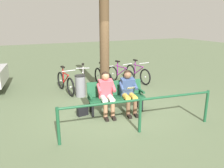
% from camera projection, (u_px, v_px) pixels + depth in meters
% --- Properties ---
extents(ground_plane, '(40.00, 40.00, 0.00)m').
position_uv_depth(ground_plane, '(113.00, 109.00, 6.63)').
color(ground_plane, '#566647').
extents(bench, '(1.66, 0.72, 0.87)m').
position_uv_depth(bench, '(116.00, 94.00, 6.41)').
color(bench, '#194C2D').
rests_on(bench, ground).
extents(person_reading, '(0.53, 0.81, 1.20)m').
position_uv_depth(person_reading, '(128.00, 90.00, 6.29)').
color(person_reading, '#334772').
rests_on(person_reading, ground).
extents(person_companion, '(0.53, 0.81, 1.20)m').
position_uv_depth(person_companion, '(106.00, 91.00, 6.13)').
color(person_companion, '#D84C59').
rests_on(person_companion, ground).
extents(handbag, '(0.32, 0.18, 0.24)m').
position_uv_depth(handbag, '(83.00, 111.00, 6.19)').
color(handbag, black).
rests_on(handbag, ground).
extents(tree_trunk, '(0.32, 0.32, 4.01)m').
position_uv_depth(tree_trunk, '(104.00, 37.00, 7.42)').
color(tree_trunk, '#4C3823').
rests_on(tree_trunk, ground).
extents(litter_bin, '(0.36, 0.36, 0.75)m').
position_uv_depth(litter_bin, '(80.00, 86.00, 7.67)').
color(litter_bin, slate).
rests_on(litter_bin, ground).
extents(bicycle_green, '(0.48, 1.68, 0.94)m').
position_uv_depth(bicycle_green, '(137.00, 74.00, 9.44)').
color(bicycle_green, black).
rests_on(bicycle_green, ground).
extents(bicycle_blue, '(0.57, 1.64, 0.94)m').
position_uv_depth(bicycle_blue, '(120.00, 75.00, 9.19)').
color(bicycle_blue, black).
rests_on(bicycle_blue, ground).
extents(bicycle_orange, '(0.48, 1.68, 0.94)m').
position_uv_depth(bicycle_orange, '(103.00, 78.00, 8.80)').
color(bicycle_orange, black).
rests_on(bicycle_orange, ground).
extents(bicycle_red, '(0.66, 1.61, 0.94)m').
position_uv_depth(bicycle_red, '(83.00, 79.00, 8.55)').
color(bicycle_red, black).
rests_on(bicycle_red, ground).
extents(bicycle_black, '(0.48, 1.68, 0.94)m').
position_uv_depth(bicycle_black, '(65.00, 83.00, 8.09)').
color(bicycle_black, black).
rests_on(bicycle_black, ground).
extents(railing_fence, '(3.74, 0.53, 0.85)m').
position_uv_depth(railing_fence, '(140.00, 108.00, 5.13)').
color(railing_fence, '#194C2D').
rests_on(railing_fence, ground).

